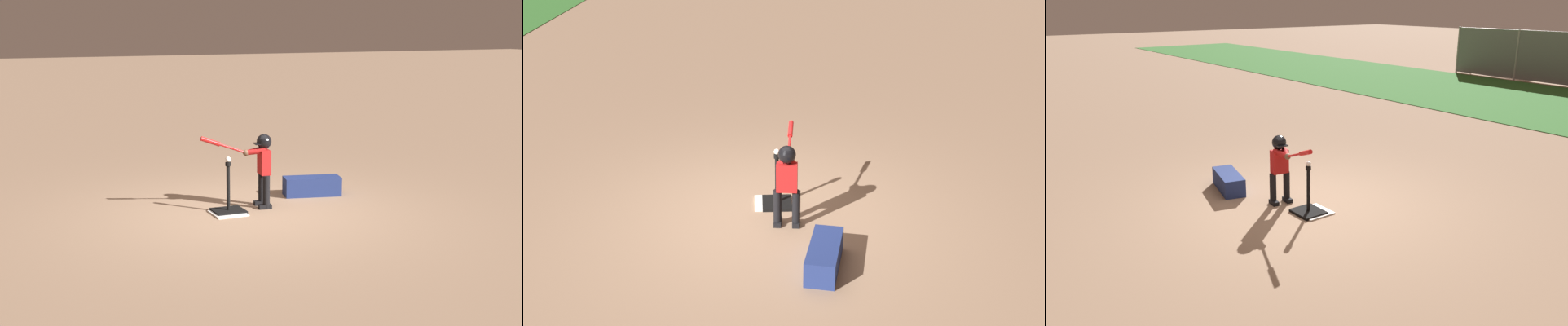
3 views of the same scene
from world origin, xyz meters
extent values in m
plane|color=#93755B|center=(0.00, 0.00, 0.00)|extent=(90.00, 90.00, 0.00)
cylinder|color=#9E9EA3|center=(-8.08, 13.89, 0.94)|extent=(0.08, 0.08, 1.88)
cylinder|color=#9E9EA3|center=(-5.39, 13.89, 0.94)|extent=(0.08, 0.08, 1.88)
cube|color=white|center=(0.28, -0.09, 0.01)|extent=(0.44, 0.44, 0.02)
cube|color=black|center=(0.25, -0.16, 0.02)|extent=(0.42, 0.38, 0.04)
cylinder|color=black|center=(0.25, -0.16, 0.34)|extent=(0.05, 0.05, 0.61)
cylinder|color=black|center=(0.25, -0.16, 0.67)|extent=(0.08, 0.08, 0.05)
cylinder|color=black|center=(-0.31, -0.15, 0.23)|extent=(0.11, 0.11, 0.47)
cube|color=black|center=(-0.29, -0.15, 0.03)|extent=(0.19, 0.11, 0.06)
cylinder|color=black|center=(-0.33, -0.37, 0.23)|extent=(0.11, 0.11, 0.47)
cube|color=black|center=(-0.31, -0.38, 0.03)|extent=(0.19, 0.11, 0.06)
cube|color=red|center=(-0.32, -0.26, 0.64)|extent=(0.16, 0.26, 0.35)
sphere|color=brown|center=(-0.32, -0.26, 0.92)|extent=(0.18, 0.18, 0.18)
sphere|color=black|center=(-0.32, -0.26, 0.93)|extent=(0.21, 0.21, 0.21)
cube|color=black|center=(-0.23, -0.27, 0.90)|extent=(0.12, 0.17, 0.01)
cylinder|color=red|center=(-0.19, -0.24, 0.80)|extent=(0.29, 0.18, 0.10)
cylinder|color=red|center=(-0.20, -0.32, 0.80)|extent=(0.29, 0.12, 0.10)
sphere|color=brown|center=(-0.06, -0.29, 0.79)|extent=(0.09, 0.09, 0.09)
cylinder|color=red|center=(0.24, -0.32, 0.90)|extent=(0.62, 0.10, 0.25)
cylinder|color=red|center=(0.44, -0.35, 0.97)|extent=(0.28, 0.09, 0.15)
cylinder|color=black|center=(-0.08, -0.29, 0.78)|extent=(0.04, 0.05, 0.05)
sphere|color=white|center=(0.25, -0.16, 0.74)|extent=(0.07, 0.07, 0.07)
cube|color=#ADAFB7|center=(-6.75, 16.04, 0.33)|extent=(2.84, 0.55, 0.04)
cube|color=#ADAFB7|center=(-6.72, 16.30, 0.04)|extent=(2.85, 0.61, 0.04)
cube|color=#ADAFB7|center=(-6.83, 15.39, 0.67)|extent=(2.84, 0.55, 0.04)
cube|color=#ADAFB7|center=(-6.80, 15.65, 0.37)|extent=(2.85, 0.61, 0.04)
cube|color=#ADAFB7|center=(-6.90, 14.74, 1.00)|extent=(2.84, 0.55, 0.04)
cube|color=#ADAFB7|center=(-6.87, 15.00, 0.71)|extent=(2.85, 0.61, 0.04)
cylinder|color=#ADAFB7|center=(-5.42, 16.15, 0.18)|extent=(0.06, 0.06, 0.35)
cylinder|color=#ADAFB7|center=(-5.61, 14.58, 0.51)|extent=(0.06, 0.06, 1.02)
cylinder|color=#ADAFB7|center=(-5.52, 15.37, 0.69)|extent=(0.23, 1.59, 0.71)
cylinder|color=#ADAFB7|center=(-8.01, 16.45, 0.18)|extent=(0.06, 0.06, 0.35)
cylinder|color=#ADAFB7|center=(-8.20, 14.89, 0.51)|extent=(0.06, 0.06, 1.02)
cylinder|color=#ADAFB7|center=(-8.10, 15.67, 0.69)|extent=(0.23, 1.59, 0.71)
cube|color=navy|center=(-1.26, -0.61, 0.14)|extent=(0.89, 0.51, 0.28)
camera|label=1|loc=(3.62, 8.80, 2.56)|focal=50.00mm
camera|label=2|loc=(-6.80, 0.07, 3.58)|focal=42.00mm
camera|label=3|loc=(5.56, -4.13, 2.85)|focal=35.00mm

